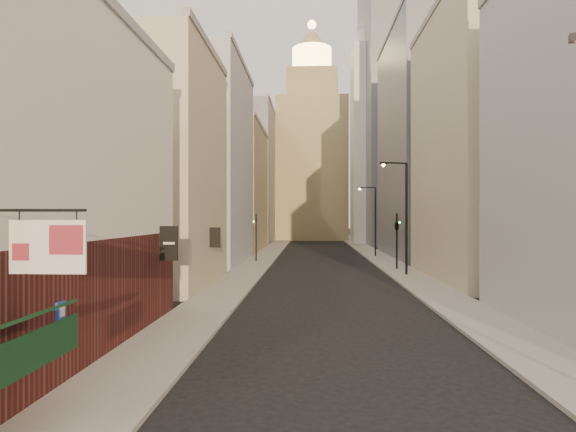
% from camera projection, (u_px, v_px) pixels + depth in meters
% --- Properties ---
extents(sidewalk_left, '(3.00, 140.00, 0.15)m').
position_uv_depth(sidewalk_left, '(269.00, 253.00, 61.74)').
color(sidewalk_left, gray).
rests_on(sidewalk_left, ground).
extents(sidewalk_right, '(3.00, 140.00, 0.15)m').
position_uv_depth(sidewalk_right, '(371.00, 253.00, 61.11)').
color(sidewalk_right, gray).
rests_on(sidewalk_right, ground).
extents(near_building_left, '(8.30, 23.04, 12.30)m').
position_uv_depth(near_building_left, '(15.00, 179.00, 16.00)').
color(near_building_left, '#532521').
rests_on(near_building_left, ground).
extents(left_bldg_beige, '(8.00, 12.00, 16.00)m').
position_uv_depth(left_bldg_beige, '(153.00, 169.00, 33.04)').
color(left_bldg_beige, '#B9AE8B').
rests_on(left_bldg_beige, ground).
extents(left_bldg_grey, '(8.00, 16.00, 20.00)m').
position_uv_depth(left_bldg_grey, '(205.00, 165.00, 49.02)').
color(left_bldg_grey, '#A5A5AA').
rests_on(left_bldg_grey, ground).
extents(left_bldg_tan, '(8.00, 18.00, 17.00)m').
position_uv_depth(left_bldg_tan, '(233.00, 189.00, 67.00)').
color(left_bldg_tan, '#908056').
rests_on(left_bldg_tan, ground).
extents(left_bldg_wingrid, '(8.00, 20.00, 24.00)m').
position_uv_depth(left_bldg_wingrid, '(251.00, 176.00, 86.97)').
color(left_bldg_wingrid, gray).
rests_on(left_bldg_wingrid, ground).
extents(right_bldg_beige, '(8.00, 16.00, 20.00)m').
position_uv_depth(right_bldg_beige, '(487.00, 146.00, 35.87)').
color(right_bldg_beige, '#B9AE8B').
rests_on(right_bldg_beige, ground).
extents(right_bldg_wingrid, '(8.00, 20.00, 26.00)m').
position_uv_depth(right_bldg_wingrid, '(424.00, 145.00, 55.85)').
color(right_bldg_wingrid, gray).
rests_on(right_bldg_wingrid, ground).
extents(highrise, '(21.00, 23.00, 51.20)m').
position_uv_depth(highrise, '(421.00, 96.00, 83.52)').
color(highrise, gray).
rests_on(highrise, ground).
extents(clock_tower, '(14.00, 14.00, 44.90)m').
position_uv_depth(clock_tower, '(312.00, 153.00, 98.43)').
color(clock_tower, '#908056').
rests_on(clock_tower, ground).
extents(white_tower, '(8.00, 8.00, 41.50)m').
position_uv_depth(white_tower, '(375.00, 137.00, 83.91)').
color(white_tower, silver).
rests_on(white_tower, ground).
extents(streetlamp_mid, '(2.29, 0.88, 9.01)m').
position_uv_depth(streetlamp_mid, '(404.00, 211.00, 38.01)').
color(streetlamp_mid, black).
rests_on(streetlamp_mid, ground).
extents(streetlamp_far, '(2.14, 0.33, 8.14)m').
position_uv_depth(streetlamp_far, '(373.00, 217.00, 55.55)').
color(streetlamp_far, black).
rests_on(streetlamp_far, ground).
extents(traffic_light_left, '(0.56, 0.46, 5.00)m').
position_uv_depth(traffic_light_left, '(256.00, 230.00, 49.51)').
color(traffic_light_left, black).
rests_on(traffic_light_left, ground).
extents(traffic_light_right, '(0.73, 0.73, 5.00)m').
position_uv_depth(traffic_light_right, '(397.00, 227.00, 42.16)').
color(traffic_light_right, black).
rests_on(traffic_light_right, ground).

